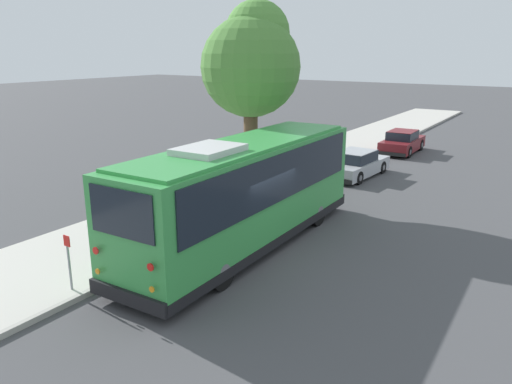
{
  "coord_description": "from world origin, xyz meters",
  "views": [
    {
      "loc": [
        -11.73,
        -7.79,
        5.96
      ],
      "look_at": [
        1.89,
        1.01,
        1.3
      ],
      "focal_mm": 35.0,
      "sensor_mm": 36.0,
      "label": 1
    }
  ],
  "objects_px": {
    "parked_sedan_maroon": "(402,142)",
    "sign_post_near": "(69,262)",
    "fire_hydrant": "(301,175)",
    "sign_post_far": "(123,241)",
    "shuttle_bus": "(245,189)",
    "street_tree": "(252,61)",
    "parked_sedan_silver": "(356,165)"
  },
  "relations": [
    {
      "from": "parked_sedan_maroon",
      "to": "sign_post_near",
      "type": "relative_size",
      "value": 2.95
    },
    {
      "from": "fire_hydrant",
      "to": "sign_post_near",
      "type": "bearing_deg",
      "value": 179.82
    },
    {
      "from": "sign_post_near",
      "to": "sign_post_far",
      "type": "relative_size",
      "value": 1.02
    },
    {
      "from": "shuttle_bus",
      "to": "fire_hydrant",
      "type": "height_order",
      "value": "shuttle_bus"
    },
    {
      "from": "street_tree",
      "to": "parked_sedan_maroon",
      "type": "bearing_deg",
      "value": -9.93
    },
    {
      "from": "parked_sedan_maroon",
      "to": "sign_post_far",
      "type": "height_order",
      "value": "sign_post_far"
    },
    {
      "from": "sign_post_near",
      "to": "sign_post_far",
      "type": "xyz_separation_m",
      "value": [
        1.75,
        0.0,
        -0.02
      ]
    },
    {
      "from": "parked_sedan_silver",
      "to": "street_tree",
      "type": "relative_size",
      "value": 0.58
    },
    {
      "from": "sign_post_far",
      "to": "parked_sedan_maroon",
      "type": "bearing_deg",
      "value": -4.08
    },
    {
      "from": "sign_post_near",
      "to": "street_tree",
      "type": "bearing_deg",
      "value": 4.74
    },
    {
      "from": "shuttle_bus",
      "to": "sign_post_near",
      "type": "height_order",
      "value": "shuttle_bus"
    },
    {
      "from": "parked_sedan_silver",
      "to": "parked_sedan_maroon",
      "type": "height_order",
      "value": "parked_sedan_maroon"
    },
    {
      "from": "shuttle_bus",
      "to": "sign_post_far",
      "type": "relative_size",
      "value": 7.26
    },
    {
      "from": "fire_hydrant",
      "to": "parked_sedan_silver",
      "type": "bearing_deg",
      "value": -22.49
    },
    {
      "from": "fire_hydrant",
      "to": "parked_sedan_maroon",
      "type": "bearing_deg",
      "value": -8.04
    },
    {
      "from": "street_tree",
      "to": "sign_post_near",
      "type": "distance_m",
      "value": 10.55
    },
    {
      "from": "parked_sedan_maroon",
      "to": "sign_post_far",
      "type": "relative_size",
      "value": 3.02
    },
    {
      "from": "shuttle_bus",
      "to": "parked_sedan_maroon",
      "type": "bearing_deg",
      "value": 0.4
    },
    {
      "from": "sign_post_far",
      "to": "fire_hydrant",
      "type": "relative_size",
      "value": 1.74
    },
    {
      "from": "parked_sedan_maroon",
      "to": "sign_post_far",
      "type": "xyz_separation_m",
      "value": [
        -20.55,
        1.47,
        0.26
      ]
    },
    {
      "from": "sign_post_near",
      "to": "parked_sedan_maroon",
      "type": "bearing_deg",
      "value": -3.76
    },
    {
      "from": "sign_post_far",
      "to": "street_tree",
      "type": "bearing_deg",
      "value": 5.82
    },
    {
      "from": "shuttle_bus",
      "to": "fire_hydrant",
      "type": "distance_m",
      "value": 7.48
    },
    {
      "from": "parked_sedan_maroon",
      "to": "sign_post_near",
      "type": "xyz_separation_m",
      "value": [
        -22.31,
        1.47,
        0.28
      ]
    },
    {
      "from": "parked_sedan_maroon",
      "to": "shuttle_bus",
      "type": "bearing_deg",
      "value": -179.6
    },
    {
      "from": "shuttle_bus",
      "to": "street_tree",
      "type": "relative_size",
      "value": 1.33
    },
    {
      "from": "shuttle_bus",
      "to": "sign_post_near",
      "type": "bearing_deg",
      "value": 159.03
    },
    {
      "from": "shuttle_bus",
      "to": "sign_post_far",
      "type": "distance_m",
      "value": 3.92
    },
    {
      "from": "parked_sedan_silver",
      "to": "street_tree",
      "type": "bearing_deg",
      "value": 164.06
    },
    {
      "from": "shuttle_bus",
      "to": "sign_post_near",
      "type": "xyz_separation_m",
      "value": [
        -5.06,
        1.85,
        -0.96
      ]
    },
    {
      "from": "parked_sedan_silver",
      "to": "sign_post_near",
      "type": "xyz_separation_m",
      "value": [
        -15.34,
        1.34,
        0.31
      ]
    },
    {
      "from": "shuttle_bus",
      "to": "fire_hydrant",
      "type": "relative_size",
      "value": 12.6
    }
  ]
}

